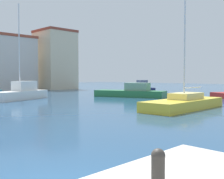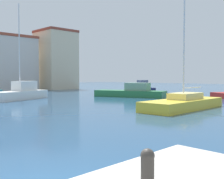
% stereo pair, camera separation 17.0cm
% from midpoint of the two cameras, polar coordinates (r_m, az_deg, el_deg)
% --- Properties ---
extents(water, '(160.00, 160.00, 0.00)m').
position_cam_midpoint_polar(water, '(30.81, -8.67, -2.09)').
color(water, navy).
rests_on(water, ground).
extents(mooring_bollard, '(0.20, 0.20, 0.63)m').
position_cam_midpoint_polar(mooring_bollard, '(4.06, 8.63, -15.97)').
color(mooring_bollard, '#38332D').
rests_on(mooring_bollard, pier_quay).
extents(sailboat_yellow_mid_harbor, '(8.64, 2.99, 11.13)m').
position_cam_midpoint_polar(sailboat_yellow_mid_harbor, '(22.14, 14.87, -2.68)').
color(sailboat_yellow_mid_harbor, gold).
rests_on(sailboat_yellow_mid_harbor, water).
extents(motorboat_green_distant_north, '(5.38, 9.27, 1.79)m').
position_cam_midpoint_polar(motorboat_green_distant_north, '(34.56, 4.22, -0.56)').
color(motorboat_green_distant_north, '#28703D').
rests_on(motorboat_green_distant_north, water).
extents(sailboat_white_near_pier, '(7.48, 4.80, 10.55)m').
position_cam_midpoint_polar(sailboat_white_near_pier, '(32.27, -18.26, -0.67)').
color(sailboat_white_near_pier, white).
rests_on(sailboat_white_near_pier, water).
extents(motorboat_navy_outer_mooring, '(3.94, 5.33, 2.05)m').
position_cam_midpoint_polar(motorboat_navy_outer_mooring, '(42.56, 6.61, 0.13)').
color(motorboat_navy_outer_mooring, '#19234C').
rests_on(motorboat_navy_outer_mooring, water).
extents(waterfront_apartments, '(6.81, 7.43, 12.24)m').
position_cam_midpoint_polar(waterfront_apartments, '(59.05, -11.53, 6.06)').
color(waterfront_apartments, beige).
rests_on(waterfront_apartments, ground).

